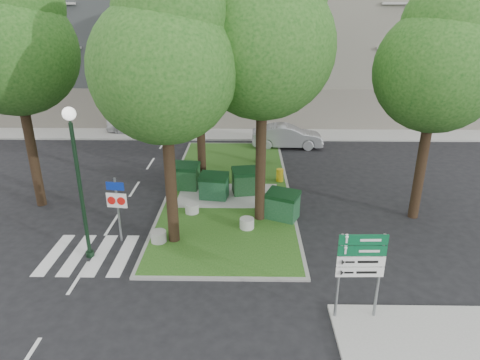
{
  "coord_description": "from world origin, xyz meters",
  "views": [
    {
      "loc": [
        1.42,
        -12.62,
        8.78
      ],
      "look_at": [
        1.13,
        4.36,
        2.0
      ],
      "focal_mm": 32.0,
      "sensor_mm": 36.0,
      "label": 1
    }
  ],
  "objects_px": {
    "tree_median_near_left": "(165,55)",
    "dumpster_c": "(247,181)",
    "tree_median_near_right": "(265,32)",
    "dumpster_d": "(282,205)",
    "tree_median_far": "(264,19)",
    "bollard_mid": "(192,208)",
    "car_white": "(138,123)",
    "tree_street_right": "(441,58)",
    "dumpster_b": "(214,186)",
    "directional_sign": "(360,263)",
    "tree_median_mid": "(200,49)",
    "tree_street_left": "(14,39)",
    "car_silver": "(287,136)",
    "dumpster_a": "(185,176)",
    "bollard_right": "(247,223)",
    "street_lamp": "(77,167)",
    "bollard_left": "(159,236)",
    "litter_bin": "(280,175)",
    "traffic_sign_pole": "(117,201)"
  },
  "relations": [
    {
      "from": "directional_sign",
      "to": "tree_street_right",
      "type": "bearing_deg",
      "value": 56.82
    },
    {
      "from": "tree_median_far",
      "to": "directional_sign",
      "type": "height_order",
      "value": "tree_median_far"
    },
    {
      "from": "tree_median_near_left",
      "to": "dumpster_c",
      "type": "bearing_deg",
      "value": 59.33
    },
    {
      "from": "tree_median_far",
      "to": "bollard_mid",
      "type": "height_order",
      "value": "tree_median_far"
    },
    {
      "from": "dumpster_a",
      "to": "car_silver",
      "type": "bearing_deg",
      "value": 59.83
    },
    {
      "from": "tree_median_mid",
      "to": "dumpster_d",
      "type": "bearing_deg",
      "value": -49.08
    },
    {
      "from": "tree_median_mid",
      "to": "tree_street_left",
      "type": "bearing_deg",
      "value": -158.2
    },
    {
      "from": "dumpster_c",
      "to": "bollard_mid",
      "type": "distance_m",
      "value": 3.43
    },
    {
      "from": "dumpster_c",
      "to": "litter_bin",
      "type": "relative_size",
      "value": 2.3
    },
    {
      "from": "car_silver",
      "to": "tree_median_mid",
      "type": "bearing_deg",
      "value": 142.19
    },
    {
      "from": "dumpster_a",
      "to": "bollard_left",
      "type": "distance_m",
      "value": 5.59
    },
    {
      "from": "tree_median_near_right",
      "to": "litter_bin",
      "type": "bearing_deg",
      "value": 75.83
    },
    {
      "from": "tree_median_near_right",
      "to": "dumpster_d",
      "type": "height_order",
      "value": "tree_median_near_right"
    },
    {
      "from": "dumpster_b",
      "to": "dumpster_d",
      "type": "height_order",
      "value": "dumpster_d"
    },
    {
      "from": "dumpster_b",
      "to": "directional_sign",
      "type": "xyz_separation_m",
      "value": [
        4.91,
        -8.7,
        1.25
      ]
    },
    {
      "from": "tree_median_far",
      "to": "bollard_left",
      "type": "distance_m",
      "value": 13.31
    },
    {
      "from": "dumpster_b",
      "to": "dumpster_a",
      "type": "bearing_deg",
      "value": 151.61
    },
    {
      "from": "tree_median_far",
      "to": "car_white",
      "type": "bearing_deg",
      "value": 142.81
    },
    {
      "from": "bollard_mid",
      "to": "street_lamp",
      "type": "bearing_deg",
      "value": -134.03
    },
    {
      "from": "dumpster_b",
      "to": "street_lamp",
      "type": "distance_m",
      "value": 7.45
    },
    {
      "from": "tree_street_left",
      "to": "litter_bin",
      "type": "relative_size",
      "value": 16.02
    },
    {
      "from": "tree_street_left",
      "to": "bollard_left",
      "type": "relative_size",
      "value": 17.58
    },
    {
      "from": "tree_median_near_right",
      "to": "litter_bin",
      "type": "xyz_separation_m",
      "value": [
        1.11,
        4.4,
        -7.52
      ]
    },
    {
      "from": "tree_street_left",
      "to": "street_lamp",
      "type": "relative_size",
      "value": 1.91
    },
    {
      "from": "tree_median_near_left",
      "to": "car_silver",
      "type": "bearing_deg",
      "value": 66.79
    },
    {
      "from": "tree_street_right",
      "to": "car_white",
      "type": "bearing_deg",
      "value": 138.84
    },
    {
      "from": "tree_street_left",
      "to": "bollard_left",
      "type": "xyz_separation_m",
      "value": [
        6.31,
        -3.71,
        -7.31
      ]
    },
    {
      "from": "dumpster_a",
      "to": "street_lamp",
      "type": "distance_m",
      "value": 7.63
    },
    {
      "from": "street_lamp",
      "to": "bollard_right",
      "type": "bearing_deg",
      "value": 19.8
    },
    {
      "from": "tree_street_right",
      "to": "traffic_sign_pole",
      "type": "height_order",
      "value": "tree_street_right"
    },
    {
      "from": "tree_median_near_right",
      "to": "directional_sign",
      "type": "xyz_separation_m",
      "value": [
        2.63,
        -6.56,
        -6.0
      ]
    },
    {
      "from": "tree_median_near_left",
      "to": "car_white",
      "type": "bearing_deg",
      "value": 108.32
    },
    {
      "from": "tree_median_far",
      "to": "street_lamp",
      "type": "relative_size",
      "value": 2.07
    },
    {
      "from": "bollard_right",
      "to": "car_silver",
      "type": "height_order",
      "value": "car_silver"
    },
    {
      "from": "bollard_mid",
      "to": "car_silver",
      "type": "height_order",
      "value": "car_silver"
    },
    {
      "from": "tree_median_near_left",
      "to": "tree_street_right",
      "type": "height_order",
      "value": "tree_median_near_left"
    },
    {
      "from": "dumpster_b",
      "to": "tree_median_near_left",
      "type": "bearing_deg",
      "value": -97.58
    },
    {
      "from": "litter_bin",
      "to": "directional_sign",
      "type": "xyz_separation_m",
      "value": [
        1.52,
        -10.96,
        1.52
      ]
    },
    {
      "from": "dumpster_a",
      "to": "traffic_sign_pole",
      "type": "relative_size",
      "value": 0.58
    },
    {
      "from": "tree_median_far",
      "to": "car_white",
      "type": "distance_m",
      "value": 13.73
    },
    {
      "from": "tree_median_mid",
      "to": "car_silver",
      "type": "distance_m",
      "value": 10.27
    },
    {
      "from": "tree_median_near_right",
      "to": "dumpster_a",
      "type": "height_order",
      "value": "tree_median_near_right"
    },
    {
      "from": "dumpster_b",
      "to": "litter_bin",
      "type": "relative_size",
      "value": 2.18
    },
    {
      "from": "dumpster_b",
      "to": "car_white",
      "type": "xyz_separation_m",
      "value": [
        -6.67,
        12.3,
        0.06
      ]
    },
    {
      "from": "tree_street_right",
      "to": "car_silver",
      "type": "bearing_deg",
      "value": 115.37
    },
    {
      "from": "dumpster_d",
      "to": "bollard_right",
      "type": "bearing_deg",
      "value": -122.87
    },
    {
      "from": "bollard_left",
      "to": "traffic_sign_pole",
      "type": "xyz_separation_m",
      "value": [
        -1.58,
        0.24,
        1.43
      ]
    },
    {
      "from": "tree_median_mid",
      "to": "directional_sign",
      "type": "distance_m",
      "value": 13.38
    },
    {
      "from": "tree_median_near_right",
      "to": "bollard_right",
      "type": "height_order",
      "value": "tree_median_near_right"
    },
    {
      "from": "tree_median_mid",
      "to": "tree_street_right",
      "type": "distance_m",
      "value": 10.77
    }
  ]
}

